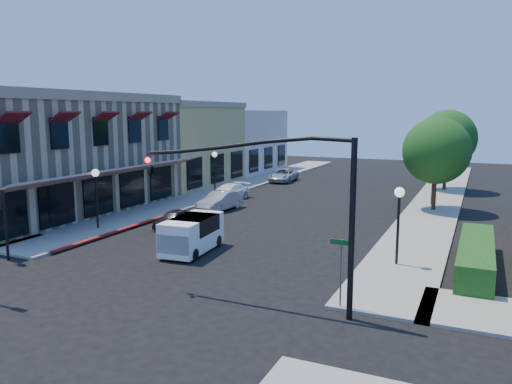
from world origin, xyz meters
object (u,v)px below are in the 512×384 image
at_px(street_tree_b, 447,139).
at_px(parked_car_c, 228,192).
at_px(street_name_sign, 341,262).
at_px(parked_car_d, 283,175).
at_px(lamppost_right_far, 433,169).
at_px(parked_car_a, 174,219).
at_px(white_van, 192,232).
at_px(parked_car_b, 220,201).
at_px(signal_mast_arm, 290,193).
at_px(lamppost_right_near, 399,206).
at_px(lamppost_left_far, 215,162).
at_px(secondary_signal, 3,212).
at_px(lamppost_left_near, 96,183).
at_px(street_tree_a, 437,151).

distance_m(street_tree_b, parked_car_c, 19.61).
bearing_deg(street_name_sign, parked_car_d, 114.88).
height_order(lamppost_right_far, parked_car_a, lamppost_right_far).
relative_size(white_van, parked_car_b, 1.00).
relative_size(signal_mast_arm, lamppost_right_near, 2.24).
bearing_deg(lamppost_left_far, parked_car_b, -57.91).
relative_size(secondary_signal, lamppost_right_far, 0.93).
relative_size(street_tree_b, lamppost_left_far, 1.97).
bearing_deg(parked_car_d, lamppost_left_near, -100.02).
xyz_separation_m(street_tree_a, parked_car_b, (-13.60, -5.90, -3.53)).
relative_size(signal_mast_arm, secondary_signal, 2.41).
distance_m(street_tree_a, lamppost_left_near, 22.30).
bearing_deg(parked_car_b, white_van, -63.43).
xyz_separation_m(street_tree_b, parked_car_b, (-13.60, -15.90, -3.88)).
xyz_separation_m(lamppost_right_far, parked_car_c, (-14.70, -4.00, -2.12)).
height_order(lamppost_left_near, parked_car_b, lamppost_left_near).
bearing_deg(secondary_signal, street_name_sign, 2.93).
distance_m(secondary_signal, parked_car_c, 18.76).
bearing_deg(parked_car_a, lamppost_right_near, -9.94).
height_order(signal_mast_arm, lamppost_left_far, signal_mast_arm).
height_order(lamppost_left_far, white_van, lamppost_left_far).
bearing_deg(lamppost_right_far, street_tree_b, 87.85).
xyz_separation_m(lamppost_right_near, white_van, (-9.50, -1.78, -1.74)).
height_order(street_tree_b, lamppost_right_far, street_tree_b).
height_order(street_tree_b, secondary_signal, street_tree_b).
relative_size(street_tree_b, parked_car_d, 1.54).
bearing_deg(white_van, parked_car_b, 111.06).
relative_size(white_van, parked_car_d, 0.88).
bearing_deg(street_name_sign, signal_mast_arm, -156.80).
xyz_separation_m(street_tree_a, parked_car_d, (-15.00, 9.75, -3.56)).
height_order(signal_mast_arm, lamppost_left_near, signal_mast_arm).
relative_size(parked_car_b, parked_car_d, 0.88).
relative_size(lamppost_left_far, parked_car_c, 0.84).
xyz_separation_m(lamppost_left_far, parked_car_a, (3.70, -11.64, -2.20)).
bearing_deg(street_tree_b, signal_mast_arm, -95.51).
relative_size(street_tree_b, lamppost_right_far, 1.97).
relative_size(signal_mast_arm, lamppost_right_far, 2.24).
relative_size(lamppost_left_near, parked_car_a, 1.14).
distance_m(lamppost_left_far, white_van, 17.56).
distance_m(parked_car_b, parked_car_c, 4.14).
xyz_separation_m(parked_car_a, parked_car_d, (-1.40, 21.38, 0.10)).
bearing_deg(street_name_sign, street_tree_a, 86.24).
relative_size(white_van, parked_car_a, 1.29).
xyz_separation_m(signal_mast_arm, parked_car_b, (-10.66, 14.61, -3.43)).
bearing_deg(parked_car_b, lamppost_left_far, 127.60).
bearing_deg(parked_car_d, parked_car_c, -94.49).
relative_size(parked_car_a, parked_car_b, 0.78).
bearing_deg(street_tree_a, street_name_sign, -93.76).
distance_m(street_tree_b, parked_car_a, 25.87).
bearing_deg(street_tree_a, lamppost_right_far, 98.53).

